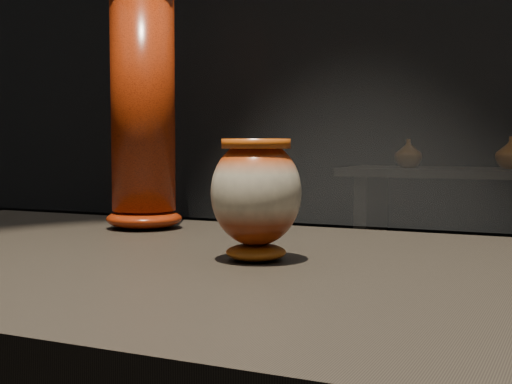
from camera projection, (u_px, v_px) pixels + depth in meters
main_vase at (256, 194)px, 0.93m from camera, size 0.13×0.13×0.16m
tall_vase at (143, 112)px, 1.27m from camera, size 0.17×0.17×0.43m
back_vase_left at (408, 153)px, 4.36m from camera, size 0.24×0.24×0.18m
back_vase_mid at (511, 153)px, 4.14m from camera, size 0.25×0.25×0.19m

